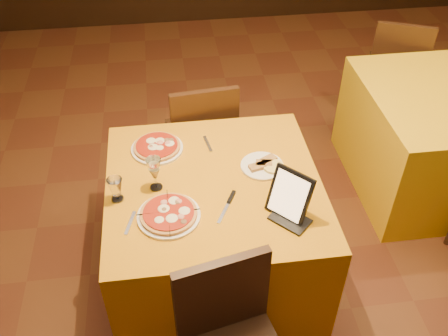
{
  "coord_description": "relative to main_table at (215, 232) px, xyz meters",
  "views": [
    {
      "loc": [
        -0.56,
        -1.96,
        2.48
      ],
      "look_at": [
        -0.32,
        -0.11,
        0.86
      ],
      "focal_mm": 40.0,
      "sensor_mm": 36.0,
      "label": 1
    }
  ],
  "objects": [
    {
      "name": "fork_far",
      "position": [
        0.0,
        0.32,
        0.38
      ],
      "size": [
        0.04,
        0.15,
        0.01
      ],
      "primitive_type": "cube",
      "rotation": [
        0.0,
        0.0,
        1.74
      ],
      "color": "silver",
      "rests_on": "main_table"
    },
    {
      "name": "side_table",
      "position": [
        1.64,
        0.64,
        0.0
      ],
      "size": [
        1.1,
        1.1,
        0.75
      ],
      "primitive_type": "cube",
      "color": "#E3AE0E",
      "rests_on": "floor"
    },
    {
      "name": "pizza_far",
      "position": [
        -0.28,
        0.31,
        0.39
      ],
      "size": [
        0.29,
        0.29,
        0.03
      ],
      "rotation": [
        0.0,
        0.0,
        0.21
      ],
      "color": "white",
      "rests_on": "main_table"
    },
    {
      "name": "tablet",
      "position": [
        0.32,
        -0.26,
        0.49
      ],
      "size": [
        0.21,
        0.22,
        0.24
      ],
      "primitive_type": "cube",
      "rotation": [
        -0.35,
        0.0,
        -0.81
      ],
      "color": "black",
      "rests_on": "main_table"
    },
    {
      "name": "wine_glass",
      "position": [
        -0.29,
        -0.0,
        0.47
      ],
      "size": [
        0.09,
        0.09,
        0.19
      ],
      "primitive_type": null,
      "rotation": [
        0.0,
        0.0,
        0.12
      ],
      "color": "#CCC374",
      "rests_on": "main_table"
    },
    {
      "name": "pizza_near",
      "position": [
        -0.24,
        -0.21,
        0.39
      ],
      "size": [
        0.3,
        0.3,
        0.03
      ],
      "rotation": [
        0.0,
        0.0,
        -0.27
      ],
      "color": "white",
      "rests_on": "main_table"
    },
    {
      "name": "cutlet_dish",
      "position": [
        0.27,
        0.09,
        0.39
      ],
      "size": [
        0.23,
        0.23,
        0.03
      ],
      "rotation": [
        0.0,
        0.0,
        -0.34
      ],
      "color": "white",
      "rests_on": "main_table"
    },
    {
      "name": "main_table",
      "position": [
        0.0,
        0.0,
        0.0
      ],
      "size": [
        1.1,
        1.1,
        0.75
      ],
      "primitive_type": "cube",
      "color": "#CB820D",
      "rests_on": "floor"
    },
    {
      "name": "chair_side_far",
      "position": [
        1.64,
        1.48,
        0.08
      ],
      "size": [
        0.63,
        0.63,
        0.91
      ],
      "primitive_type": null,
      "rotation": [
        0.0,
        0.0,
        2.73
      ],
      "color": "black",
      "rests_on": "floor"
    },
    {
      "name": "knife",
      "position": [
        0.03,
        -0.2,
        0.38
      ],
      "size": [
        0.11,
        0.18,
        0.01
      ],
      "primitive_type": "cube",
      "rotation": [
        0.0,
        0.0,
        1.09
      ],
      "color": "silver",
      "rests_on": "main_table"
    },
    {
      "name": "fork_near",
      "position": [
        -0.42,
        -0.23,
        0.38
      ],
      "size": [
        0.06,
        0.15,
        0.01
      ],
      "primitive_type": "cube",
      "rotation": [
        0.0,
        0.0,
        1.29
      ],
      "color": "#B2B1B8",
      "rests_on": "main_table"
    },
    {
      "name": "floor",
      "position": [
        0.37,
        0.09,
        -0.38
      ],
      "size": [
        6.0,
        7.0,
        0.01
      ],
      "primitive_type": "cube",
      "color": "#5E2D19",
      "rests_on": "ground"
    },
    {
      "name": "water_glass",
      "position": [
        -0.48,
        -0.06,
        0.44
      ],
      "size": [
        0.09,
        0.09,
        0.13
      ],
      "primitive_type": null,
      "rotation": [
        0.0,
        0.0,
        0.22
      ],
      "color": "silver",
      "rests_on": "main_table"
    },
    {
      "name": "chair_main_far",
      "position": [
        -0.0,
        0.81,
        0.08
      ],
      "size": [
        0.45,
        0.45,
        0.91
      ],
      "primitive_type": null,
      "rotation": [
        0.0,
        0.0,
        3.24
      ],
      "color": "black",
      "rests_on": "floor"
    }
  ]
}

